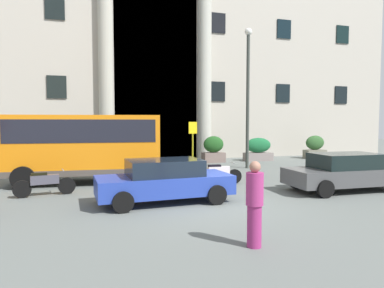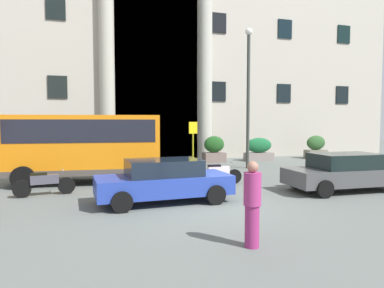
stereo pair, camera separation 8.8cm
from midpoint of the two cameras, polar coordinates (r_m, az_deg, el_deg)
The scene contains 15 objects.
ground_plane at distance 10.91m, azimuth 3.41°, elevation -10.40°, with size 80.00×64.00×0.12m, color #5A605C.
office_building_facade at distance 28.79m, azimuth -9.89°, elevation 20.01°, with size 39.56×9.73×21.46m.
orange_minibus at distance 15.40m, azimuth -17.37°, elevation 0.19°, with size 6.40×3.17×2.87m.
bus_stop_sign at distance 17.79m, azimuth -0.01°, elevation 0.48°, with size 0.44×0.08×2.59m.
hedge_planter_far_east at distance 20.43m, azimuth -7.52°, elevation -1.58°, with size 1.48×0.96×1.52m.
hedge_planter_entrance_left at distance 25.99m, azimuth 19.46°, elevation -0.53°, with size 1.51×0.72×1.63m.
hedge_planter_west at distance 20.57m, azimuth -21.52°, elevation -2.08°, with size 1.52×0.74×1.30m.
hedge_planter_entrance_right at distance 22.25m, azimuth 3.44°, elevation -0.93°, with size 1.40×0.78×1.68m.
hedge_planter_east at distance 23.49m, azimuth 10.72°, elevation -0.92°, with size 1.90×0.77×1.53m.
parked_coupe_end at distance 11.23m, azimuth -4.79°, elevation -5.97°, with size 4.35×2.06×1.39m.
parked_sedan_far at distance 14.25m, azimuth 23.76°, elevation -4.18°, with size 4.55×2.10×1.41m.
motorcycle_near_kerb at distance 13.23m, azimuth -23.40°, elevation -5.91°, with size 2.04×0.59×0.89m.
motorcycle_far_end at distance 14.46m, azimuth 4.05°, elevation -4.82°, with size 2.03×0.55×0.89m.
pedestrian_woman_dark_dress at distance 7.34m, azimuth 9.90°, elevation -9.65°, with size 0.36×0.36×1.79m.
lamppost_plaza_centre at distance 19.63m, azimuth 9.04°, elevation 9.15°, with size 0.40×0.40×7.72m.
Camera 1 is at (-3.85, -9.87, 2.59)m, focal length 32.44 mm.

